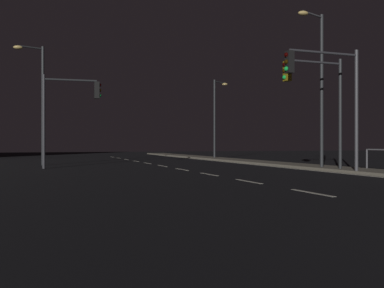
% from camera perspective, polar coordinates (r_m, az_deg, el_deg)
% --- Properties ---
extents(ground_plane, '(112.00, 112.00, 0.00)m').
position_cam_1_polar(ground_plane, '(20.68, 1.68, -3.78)').
color(ground_plane, black).
rests_on(ground_plane, ground).
extents(sidewalk_right, '(2.26, 77.00, 0.14)m').
position_cam_1_polar(sidewalk_right, '(24.29, 18.32, -3.04)').
color(sidewalk_right, gray).
rests_on(sidewalk_right, ground).
extents(lane_markings_center, '(0.14, 50.00, 0.01)m').
position_cam_1_polar(lane_markings_center, '(23.99, -1.26, -3.23)').
color(lane_markings_center, silver).
rests_on(lane_markings_center, ground).
extents(lane_edge_line, '(0.14, 53.00, 0.01)m').
position_cam_1_polar(lane_edge_line, '(27.75, 9.76, -2.79)').
color(lane_edge_line, silver).
rests_on(lane_edge_line, ground).
extents(traffic_light_mid_right, '(3.39, 0.35, 5.44)m').
position_cam_1_polar(traffic_light_mid_right, '(22.82, 15.46, 6.49)').
color(traffic_light_mid_right, '#2D3033').
rests_on(traffic_light_mid_right, sidewalk_right).
extents(traffic_light_overhead_east, '(3.20, 0.40, 5.19)m').
position_cam_1_polar(traffic_light_overhead_east, '(26.21, -15.26, 4.96)').
color(traffic_light_overhead_east, '#38383D').
rests_on(traffic_light_overhead_east, ground).
extents(traffic_light_near_left, '(3.88, 0.35, 5.52)m').
position_cam_1_polar(traffic_light_near_left, '(21.03, 16.68, 7.26)').
color(traffic_light_near_left, '#4C4C51').
rests_on(traffic_light_near_left, sidewalk_right).
extents(street_lamp_across_street, '(1.64, 0.97, 6.90)m').
position_cam_1_polar(street_lamp_across_street, '(40.26, 3.12, 4.21)').
color(street_lamp_across_street, '#2D3033').
rests_on(street_lamp_across_street, sidewalk_right).
extents(street_lamp_median, '(1.92, 0.92, 8.10)m').
position_cam_1_polar(street_lamp_median, '(24.91, 15.72, 8.29)').
color(street_lamp_median, '#2D3033').
rests_on(street_lamp_median, sidewalk_right).
extents(street_lamp_mid_block, '(1.82, 0.77, 7.54)m').
position_cam_1_polar(street_lamp_mid_block, '(30.16, -18.84, 5.99)').
color(street_lamp_mid_block, '#2D3033').
rests_on(street_lamp_mid_block, ground).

